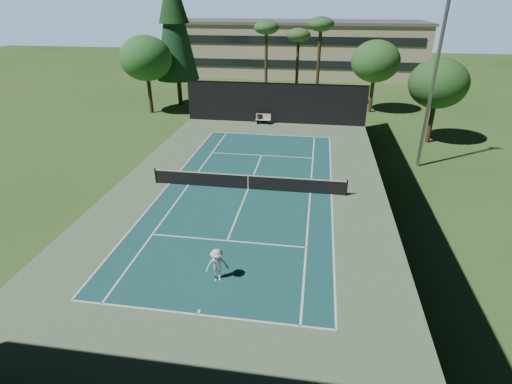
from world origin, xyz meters
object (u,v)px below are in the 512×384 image
player (217,265)px  tennis_ball_b (222,178)px  tennis_ball_c (305,171)px  park_bench (263,119)px  tennis_net (248,182)px  tennis_ball_a (157,314)px  trash_bin (260,119)px  tennis_ball_d (176,171)px

player → tennis_ball_b: (-2.43, 11.11, -0.77)m
tennis_ball_c → park_bench: park_bench is taller
player → tennis_ball_b: bearing=80.1°
tennis_net → tennis_ball_a: tennis_net is taller
park_bench → trash_bin: park_bench is taller
tennis_net → tennis_ball_c: 5.09m
tennis_ball_b → tennis_ball_c: (5.77, 2.02, -0.00)m
tennis_net → trash_bin: bearing=95.5°
player → park_bench: size_ratio=1.07×
tennis_ball_c → tennis_ball_a: bearing=-108.4°
tennis_ball_b → park_bench: park_bench is taller
tennis_net → tennis_ball_d: bearing=159.6°
tennis_ball_c → player: bearing=-104.3°
player → tennis_ball_a: bearing=-148.5°
tennis_ball_b → park_bench: 13.95m
tennis_ball_b → tennis_ball_c: bearing=19.3°
park_bench → tennis_ball_c: bearing=-68.3°
player → trash_bin: 25.20m
player → tennis_ball_b: size_ratio=24.53×
tennis_net → tennis_ball_d: size_ratio=212.23×
tennis_ball_b → tennis_ball_c: 6.11m
tennis_net → tennis_ball_d: 6.15m
tennis_ball_d → trash_bin: trash_bin is taller
tennis_ball_b → tennis_ball_d: 3.64m
tennis_net → tennis_ball_b: 2.69m
tennis_ball_a → trash_bin: (0.10, 27.70, 0.45)m
trash_bin → tennis_ball_a: bearing=-90.2°
park_bench → trash_bin: bearing=162.6°
tennis_ball_b → trash_bin: bearing=87.3°
tennis_ball_b → trash_bin: 14.05m
tennis_ball_a → park_bench: bearing=89.0°
tennis_ball_b → player: bearing=-77.7°
trash_bin → player: bearing=-86.0°
tennis_net → tennis_ball_a: size_ratio=201.67×
tennis_ball_a → tennis_ball_b: 13.68m
trash_bin → tennis_ball_c: bearing=-66.9°
tennis_net → park_bench: (-1.11, 15.43, -0.01)m
tennis_ball_a → tennis_ball_c: same height
park_bench → trash_bin: 0.42m
tennis_ball_a → tennis_ball_c: 16.54m
player → park_bench: 25.05m
trash_bin → tennis_ball_b: bearing=-92.7°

